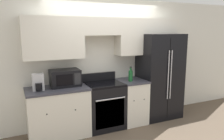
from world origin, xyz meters
name	(u,v)px	position (x,y,z in m)	size (l,w,h in m)	color
ground_plane	(119,131)	(0.00, 0.00, 0.00)	(12.00, 12.00, 0.00)	brown
wall_back	(107,52)	(0.01, 0.59, 1.50)	(8.00, 0.39, 2.60)	silver
lower_cabinets_left	(58,112)	(-1.09, 0.31, 0.46)	(1.11, 0.64, 0.92)	silver
lower_cabinets_right	(131,101)	(0.46, 0.31, 0.46)	(0.55, 0.64, 0.92)	silver
oven_range	(104,105)	(-0.18, 0.31, 0.47)	(0.75, 0.65, 1.08)	black
refrigerator	(159,76)	(1.18, 0.36, 0.94)	(0.92, 0.75, 1.88)	black
microwave	(65,78)	(-0.92, 0.41, 1.08)	(0.54, 0.37, 0.31)	black
bottle	(131,75)	(0.38, 0.23, 1.04)	(0.09, 0.09, 0.30)	#195928
electric_kettle	(38,83)	(-1.42, 0.30, 1.06)	(0.19, 0.23, 0.29)	#B7B7BC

